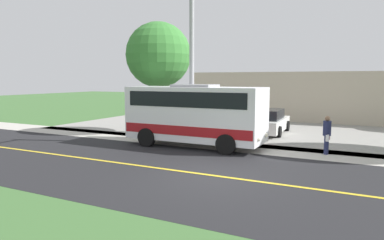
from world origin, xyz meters
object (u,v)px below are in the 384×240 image
at_px(tree_curbside, 158,55).
at_px(commercial_building, 321,95).
at_px(shuttle_bus_front, 195,113).
at_px(pedestrian_with_bags, 327,134).
at_px(parked_car_near, 268,122).
at_px(street_light_pole, 191,60).

distance_m(tree_curbside, commercial_building, 16.21).
bearing_deg(shuttle_bus_front, pedestrian_with_bags, 98.96).
relative_size(tree_curbside, commercial_building, 0.33).
bearing_deg(parked_car_near, tree_curbside, -65.60).
height_order(street_light_pole, tree_curbside, street_light_pole).
bearing_deg(pedestrian_with_bags, street_light_pole, -85.32).
height_order(parked_car_near, commercial_building, commercial_building).
bearing_deg(pedestrian_with_bags, parked_car_near, -141.35).
bearing_deg(commercial_building, street_light_pole, -14.43).
bearing_deg(shuttle_bus_front, commercial_building, 167.38).
xyz_separation_m(shuttle_bus_front, street_light_pole, (-0.41, -0.46, 2.53)).
relative_size(shuttle_bus_front, parked_car_near, 1.51).
xyz_separation_m(pedestrian_with_bags, commercial_building, (-16.01, -2.12, 1.00)).
relative_size(shuttle_bus_front, pedestrian_with_bags, 4.02).
height_order(pedestrian_with_bags, tree_curbside, tree_curbside).
bearing_deg(shuttle_bus_front, street_light_pole, -131.80).
relative_size(pedestrian_with_bags, parked_car_near, 0.38).
distance_m(pedestrian_with_bags, parked_car_near, 6.07).
bearing_deg(parked_car_near, shuttle_bus_front, -20.56).
bearing_deg(tree_curbside, pedestrian_with_bags, 78.44).
bearing_deg(commercial_building, pedestrian_with_bags, 7.56).
distance_m(pedestrian_with_bags, tree_curbside, 10.70).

